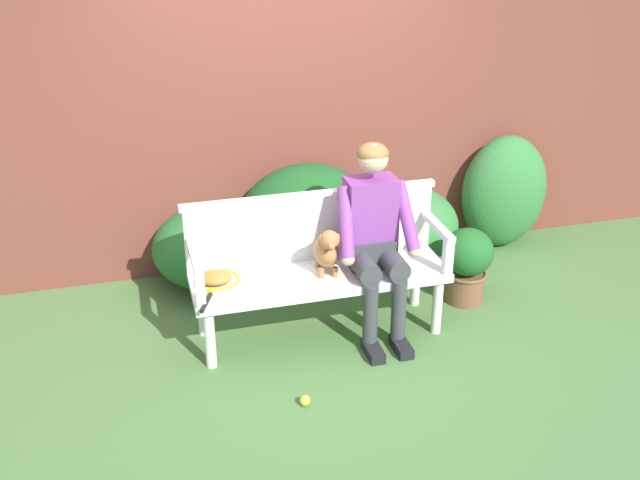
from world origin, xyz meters
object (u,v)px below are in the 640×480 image
at_px(baseball_glove, 215,278).
at_px(garden_bench, 320,281).
at_px(potted_plant, 467,262).
at_px(person_seated, 374,232).
at_px(tennis_ball, 305,401).
at_px(dog_on_bench, 327,250).
at_px(tennis_racket, 217,282).

bearing_deg(baseball_glove, garden_bench, 7.46).
bearing_deg(garden_bench, potted_plant, 7.68).
xyz_separation_m(person_seated, potted_plant, (0.80, 0.17, -0.42)).
xyz_separation_m(baseball_glove, potted_plant, (1.88, 0.12, -0.20)).
bearing_deg(tennis_ball, baseball_glove, 117.22).
relative_size(garden_bench, potted_plant, 2.97).
height_order(dog_on_bench, tennis_racket, dog_on_bench).
bearing_deg(person_seated, garden_bench, 177.47).
xyz_separation_m(garden_bench, tennis_ball, (-0.30, -0.75, -0.38)).
distance_m(garden_bench, baseball_glove, 0.71).
relative_size(person_seated, dog_on_bench, 3.71).
bearing_deg(dog_on_bench, baseball_glove, 175.45).
bearing_deg(tennis_ball, potted_plant, 31.70).
relative_size(tennis_racket, tennis_ball, 8.76).
relative_size(garden_bench, person_seated, 1.29).
distance_m(tennis_racket, baseball_glove, 0.04).
relative_size(tennis_ball, potted_plant, 0.11).
xyz_separation_m(garden_bench, potted_plant, (1.17, 0.16, -0.09)).
relative_size(tennis_racket, potted_plant, 0.99).
relative_size(person_seated, baseball_glove, 6.12).
xyz_separation_m(tennis_racket, potted_plant, (1.86, 0.11, -0.16)).
bearing_deg(baseball_glove, dog_on_bench, 6.15).
bearing_deg(dog_on_bench, tennis_racket, 174.90).
distance_m(garden_bench, potted_plant, 1.19).
relative_size(tennis_racket, baseball_glove, 2.63).
bearing_deg(person_seated, tennis_ball, -132.37).
xyz_separation_m(garden_bench, tennis_racket, (-0.69, 0.05, 0.07)).
height_order(person_seated, tennis_racket, person_seated).
bearing_deg(baseball_glove, potted_plant, 14.30).
bearing_deg(garden_bench, baseball_glove, 176.77).
bearing_deg(potted_plant, tennis_racket, -176.55).
xyz_separation_m(person_seated, tennis_racket, (-1.06, 0.06, -0.26)).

